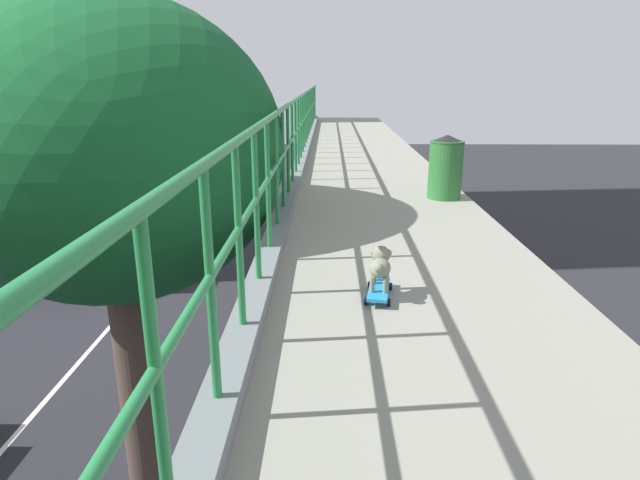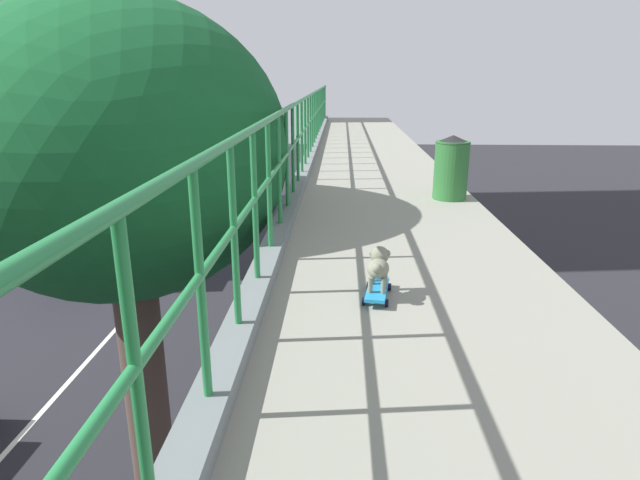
# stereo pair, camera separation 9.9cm
# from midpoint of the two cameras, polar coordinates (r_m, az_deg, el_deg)

# --- Properties ---
(green_railing) EXTENTS (0.20, 37.69, 1.27)m
(green_railing) POSITION_cam_midpoint_polar(r_m,az_deg,el_deg) (2.32, -14.40, -18.63)
(green_railing) COLOR slate
(green_railing) RESTS_ON overpass_deck
(city_bus) EXTENTS (2.66, 11.76, 3.25)m
(city_bus) POSITION_cam_midpoint_polar(r_m,az_deg,el_deg) (25.62, -19.71, 3.36)
(city_bus) COLOR #154991
(city_bus) RESTS_ON ground
(roadside_tree_mid) EXTENTS (3.97, 3.97, 8.48)m
(roadside_tree_mid) POSITION_cam_midpoint_polar(r_m,az_deg,el_deg) (6.71, -21.61, 7.90)
(roadside_tree_mid) COLOR #473831
(roadside_tree_mid) RESTS_ON ground
(toy_skateboard) EXTENTS (0.24, 0.50, 0.08)m
(toy_skateboard) POSITION_cam_midpoint_polar(r_m,az_deg,el_deg) (4.03, 5.64, -5.28)
(toy_skateboard) COLOR #208AC5
(toy_skateboard) RESTS_ON overpass_deck
(small_dog) EXTENTS (0.19, 0.34, 0.30)m
(small_dog) POSITION_cam_midpoint_polar(r_m,az_deg,el_deg) (3.97, 5.78, -2.60)
(small_dog) COLOR gray
(small_dog) RESTS_ON toy_skateboard
(litter_bin) EXTENTS (0.46, 0.46, 0.85)m
(litter_bin) POSITION_cam_midpoint_polar(r_m,az_deg,el_deg) (7.38, 12.98, 7.74)
(litter_bin) COLOR #2C6E32
(litter_bin) RESTS_ON overpass_deck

